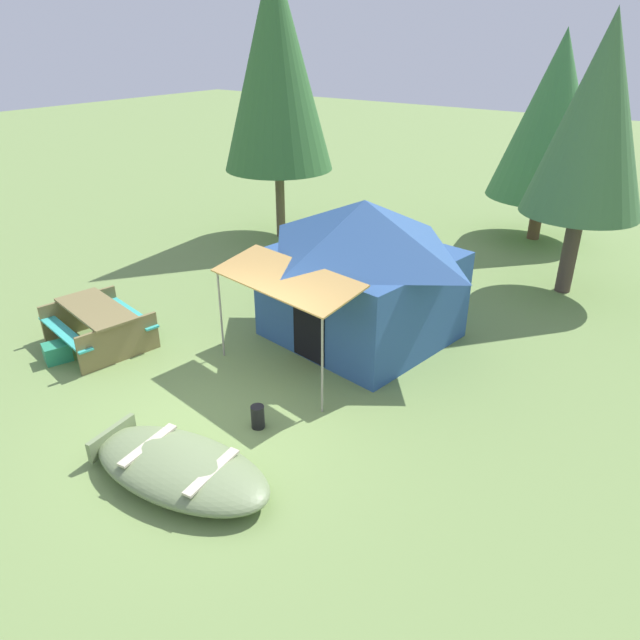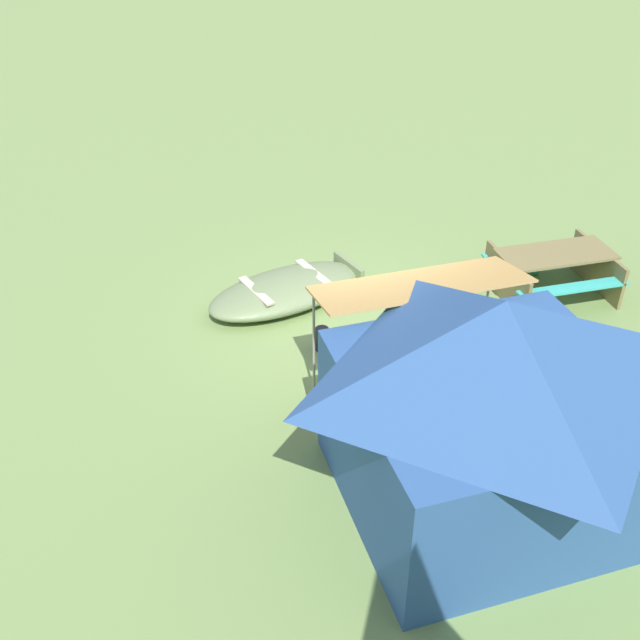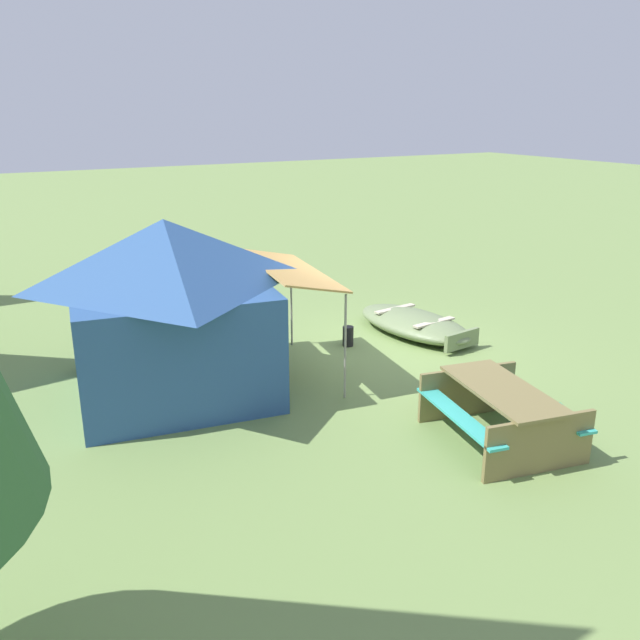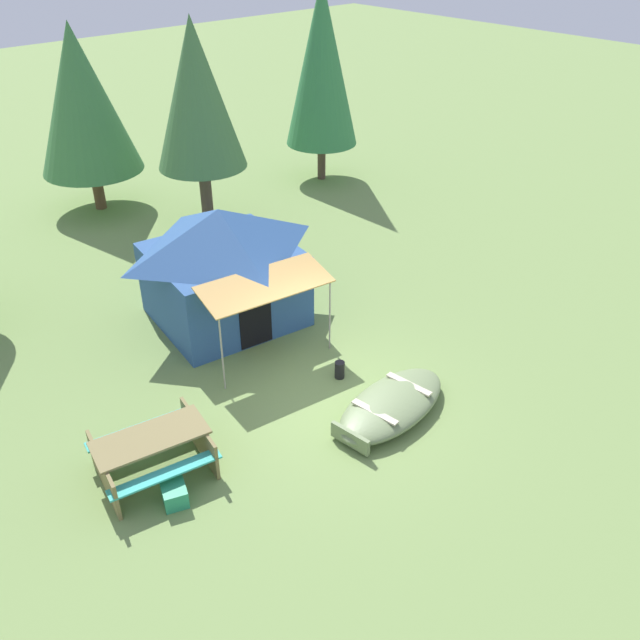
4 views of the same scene
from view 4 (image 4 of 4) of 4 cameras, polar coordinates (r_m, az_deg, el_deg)
name	(u,v)px [view 4 (image 4 of 4)]	position (r m, az deg, el deg)	size (l,w,h in m)	color
ground_plane	(327,397)	(13.23, 0.62, -6.58)	(80.00, 80.00, 0.00)	#728F4C
beached_rowboat	(391,405)	(12.79, 6.09, -7.17)	(2.86, 1.61, 0.42)	#6F8155
canvas_cabin_tent	(223,264)	(15.10, -8.25, 4.74)	(3.65, 4.37, 2.70)	#2D548C
picnic_table	(152,449)	(11.76, -14.08, -10.61)	(2.13, 1.84, 0.77)	olive
cooler_box	(175,495)	(11.40, -12.25, -14.30)	(0.45, 0.38, 0.33)	#2A9064
fuel_can	(340,370)	(13.64, 1.68, -4.25)	(0.20, 0.20, 0.37)	black
pine_tree_back_left	(322,63)	(22.75, 0.14, 20.97)	(2.36, 2.36, 6.38)	brown
pine_tree_far_center	(81,99)	(21.46, -19.62, 17.25)	(2.99, 2.99, 5.48)	brown
pine_tree_side	(197,95)	(19.23, -10.44, 18.31)	(2.49, 2.49, 5.82)	#4B3B32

